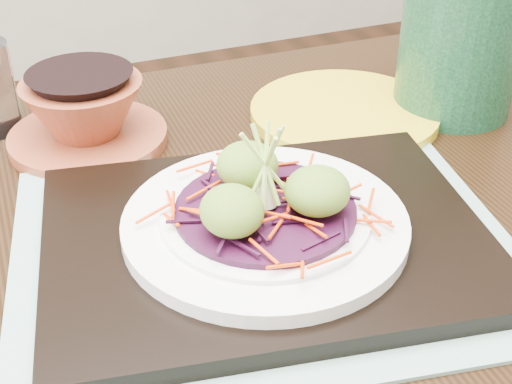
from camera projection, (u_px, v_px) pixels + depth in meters
name	position (u px, v px, depth m)	size (l,w,h in m)	color
dining_table	(213.00, 316.00, 0.68)	(1.14, 0.77, 0.70)	black
placemat	(265.00, 247.00, 0.61)	(0.43, 0.33, 0.00)	#7FA496
serving_tray	(265.00, 237.00, 0.61)	(0.37, 0.28, 0.02)	black
white_plate	(265.00, 222.00, 0.60)	(0.24, 0.24, 0.02)	white
cabbage_bed	(265.00, 210.00, 0.59)	(0.15, 0.15, 0.01)	black
carrot_julienne	(265.00, 202.00, 0.59)	(0.19, 0.19, 0.01)	#DB3803
guacamole_scoops	(266.00, 189.00, 0.58)	(0.13, 0.12, 0.04)	olive
scallion_garnish	(266.00, 169.00, 0.57)	(0.06, 0.06, 0.08)	#A2CD52
terracotta_bowl_set	(85.00, 116.00, 0.76)	(0.22, 0.22, 0.07)	maroon
yellow_plate	(344.00, 112.00, 0.82)	(0.22, 0.22, 0.01)	gold
green_jar	(459.00, 46.00, 0.80)	(0.13, 0.13, 0.16)	#1C502D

